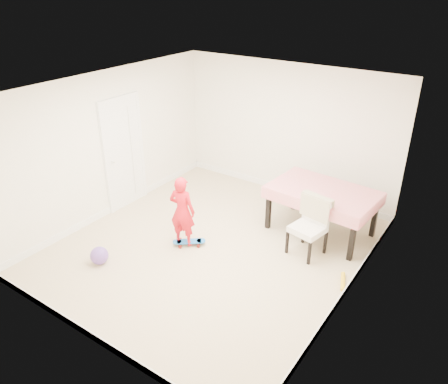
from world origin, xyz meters
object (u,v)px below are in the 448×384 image
Objects in this scene: skateboard at (189,243)px; dining_chair at (308,227)px; child at (182,213)px; balloon at (99,256)px; dining_table at (321,211)px.

dining_chair is at bearing -11.03° from skateboard.
child reaches higher than dining_chair.
balloon reaches higher than skateboard.
child is at bearing -131.26° from dining_table.
child is (-0.09, -0.03, 0.56)m from skateboard.
balloon is at bearing -126.61° from dining_table.
dining_chair is (0.08, -0.73, 0.07)m from dining_table.
dining_chair is 1.95m from skateboard.
child is at bearing 57.03° from balloon.
dining_table is 1.79× the size of dining_chair.
skateboard is 1.94× the size of balloon.
dining_chair reaches higher than dining_table.
child is at bearing -141.33° from dining_chair.
balloon is (-2.51, -2.06, -0.34)m from dining_chair.
dining_chair is 1.78× the size of skateboard.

